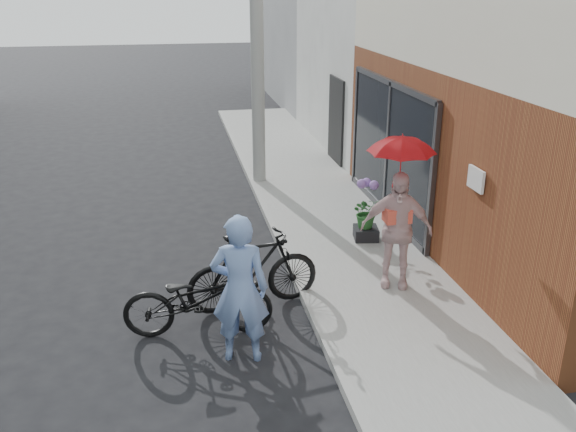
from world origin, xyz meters
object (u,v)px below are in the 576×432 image
object	(u,v)px
bike_left	(198,300)
planter	(366,233)
utility_pole	(257,22)
kimono_woman	(396,230)
officer	(240,289)
bike_right	(253,270)

from	to	relation	value
bike_left	planter	distance (m)	3.78
utility_pole	bike_left	world-z (taller)	utility_pole
kimono_woman	planter	size ratio (longest dim) A/B	4.27
bike_left	kimono_woman	world-z (taller)	kimono_woman
utility_pole	kimono_woman	xyz separation A→B (m)	(1.17, -5.34, -2.52)
officer	kimono_woman	distance (m)	2.70
planter	utility_pole	bearing A→B (deg)	109.54
officer	kimono_woman	bearing A→B (deg)	-140.60
bike_left	bike_right	distance (m)	0.98
utility_pole	bike_right	distance (m)	6.21
utility_pole	bike_right	size ratio (longest dim) A/B	3.74
bike_right	planter	world-z (taller)	bike_right
bike_left	kimono_woman	size ratio (longest dim) A/B	1.10
utility_pole	kimono_woman	distance (m)	6.02
officer	kimono_woman	xyz separation A→B (m)	(2.39, 1.26, 0.05)
bike_right	kimono_woman	size ratio (longest dim) A/B	1.09
kimono_woman	officer	bearing A→B (deg)	-131.91
bike_right	kimono_woman	xyz separation A→B (m)	(2.07, 0.06, 0.42)
utility_pole	officer	bearing A→B (deg)	-100.43
utility_pole	bike_right	world-z (taller)	utility_pole
planter	officer	bearing A→B (deg)	-130.55
utility_pole	officer	size ratio (longest dim) A/B	3.77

